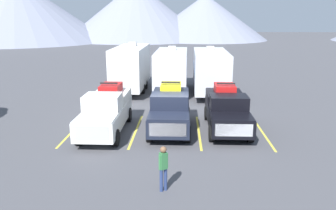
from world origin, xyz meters
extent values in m
plane|color=#47474C|center=(0.00, 0.00, 0.00)|extent=(240.00, 240.00, 0.00)
cube|color=white|center=(-3.27, 0.18, 0.88)|extent=(1.97, 5.77, 0.94)
cube|color=white|center=(-3.28, -1.90, 1.39)|extent=(1.87, 1.62, 0.08)
cube|color=white|center=(-3.27, -0.34, 1.77)|extent=(1.83, 1.51, 0.84)
cube|color=slate|center=(-3.27, -0.94, 1.81)|extent=(1.71, 0.24, 0.62)
cube|color=white|center=(-3.26, 1.73, 1.61)|extent=(1.91, 2.66, 0.51)
cube|color=silver|center=(-3.28, -2.67, 0.93)|extent=(1.65, 0.07, 0.66)
cylinder|color=black|center=(-2.38, -1.79, 0.41)|extent=(0.28, 0.82, 0.82)
cylinder|color=black|center=(-4.17, -1.78, 0.41)|extent=(0.28, 0.82, 0.82)
cylinder|color=black|center=(-2.37, 2.13, 0.41)|extent=(0.28, 0.82, 0.82)
cylinder|color=black|center=(-4.15, 2.14, 0.41)|extent=(0.28, 0.82, 0.82)
cube|color=red|center=(-3.26, 1.73, 2.09)|extent=(1.08, 1.70, 0.45)
cylinder|color=black|center=(-2.83, 1.15, 2.08)|extent=(0.18, 0.44, 0.44)
cylinder|color=black|center=(-3.70, 1.15, 2.08)|extent=(0.18, 0.44, 0.44)
cylinder|color=black|center=(-2.82, 2.31, 2.08)|extent=(0.18, 0.44, 0.44)
cylinder|color=black|center=(-3.70, 2.32, 2.08)|extent=(0.18, 0.44, 0.44)
cube|color=black|center=(-3.26, 1.26, 2.46)|extent=(0.97, 0.08, 0.08)
cube|color=black|center=(0.14, 0.61, 0.87)|extent=(2.09, 5.22, 0.92)
cube|color=black|center=(0.13, -1.27, 1.36)|extent=(1.99, 1.47, 0.08)
cube|color=black|center=(0.14, 0.14, 1.73)|extent=(1.94, 1.36, 0.81)
cube|color=slate|center=(0.14, -0.40, 1.77)|extent=(1.82, 0.24, 0.60)
cube|color=black|center=(0.15, 2.02, 1.60)|extent=(2.03, 2.41, 0.55)
cube|color=silver|center=(0.13, -1.97, 0.91)|extent=(1.75, 0.07, 0.64)
cylinder|color=black|center=(1.08, -1.17, 0.41)|extent=(0.28, 0.81, 0.81)
cylinder|color=black|center=(-0.81, -1.16, 0.41)|extent=(0.28, 0.81, 0.81)
cylinder|color=black|center=(1.10, 2.38, 0.41)|extent=(0.28, 0.81, 0.81)
cylinder|color=black|center=(-0.80, 2.38, 0.41)|extent=(0.28, 0.81, 0.81)
cube|color=yellow|center=(0.15, 2.02, 2.10)|extent=(1.14, 1.54, 0.45)
cylinder|color=black|center=(0.61, 1.49, 2.09)|extent=(0.18, 0.44, 0.44)
cylinder|color=black|center=(-0.32, 1.49, 2.09)|extent=(0.18, 0.44, 0.44)
cylinder|color=black|center=(0.62, 2.54, 2.09)|extent=(0.18, 0.44, 0.44)
cylinder|color=black|center=(-0.31, 2.55, 2.09)|extent=(0.18, 0.44, 0.44)
cube|color=black|center=(0.15, 1.58, 2.47)|extent=(1.03, 0.08, 0.08)
cube|color=black|center=(3.24, 0.83, 0.84)|extent=(2.09, 5.37, 0.87)
cube|color=black|center=(3.23, -1.10, 1.32)|extent=(1.99, 1.51, 0.08)
cube|color=black|center=(3.24, 0.34, 1.66)|extent=(1.95, 1.40, 0.76)
cube|color=slate|center=(3.23, -0.21, 1.70)|extent=(1.82, 0.23, 0.56)
cube|color=black|center=(3.24, 2.27, 1.53)|extent=(2.04, 2.48, 0.51)
cube|color=silver|center=(3.23, -1.82, 0.89)|extent=(1.76, 0.07, 0.61)
cylinder|color=black|center=(4.18, -1.00, 0.41)|extent=(0.28, 0.82, 0.82)
cylinder|color=black|center=(2.28, -0.99, 0.41)|extent=(0.28, 0.82, 0.82)
cylinder|color=black|center=(4.20, 2.64, 0.41)|extent=(0.28, 0.82, 0.82)
cylinder|color=black|center=(2.30, 2.65, 0.41)|extent=(0.28, 0.82, 0.82)
cube|color=red|center=(3.24, 2.27, 2.01)|extent=(1.14, 1.58, 0.45)
cylinder|color=black|center=(3.71, 1.73, 2.01)|extent=(0.18, 0.44, 0.44)
cylinder|color=black|center=(2.78, 1.73, 2.01)|extent=(0.18, 0.44, 0.44)
cylinder|color=black|center=(3.71, 2.81, 2.01)|extent=(0.18, 0.44, 0.44)
cylinder|color=black|center=(2.78, 2.82, 2.01)|extent=(0.18, 0.44, 0.44)
cube|color=black|center=(3.24, 1.83, 2.39)|extent=(1.03, 0.08, 0.08)
cube|color=gold|center=(-5.13, 0.47, 0.00)|extent=(0.12, 5.50, 0.01)
cube|color=gold|center=(-1.71, 0.47, 0.00)|extent=(0.12, 5.50, 0.01)
cube|color=gold|center=(1.71, 0.47, 0.00)|extent=(0.12, 5.50, 0.01)
cube|color=gold|center=(5.13, 0.47, 0.00)|extent=(0.12, 5.50, 0.01)
cube|color=white|center=(-3.40, 10.42, 2.10)|extent=(2.47, 7.14, 3.13)
cube|color=#595960|center=(-4.58, 10.44, 2.25)|extent=(0.14, 6.81, 0.24)
cube|color=silver|center=(-3.38, 11.48, 3.81)|extent=(0.61, 0.71, 0.30)
cube|color=#333333|center=(-3.47, 6.27, 0.32)|extent=(0.14, 1.20, 0.12)
cylinder|color=black|center=(-2.33, 9.55, 0.38)|extent=(0.23, 0.76, 0.76)
cylinder|color=black|center=(-4.49, 9.59, 0.38)|extent=(0.23, 0.76, 0.76)
cylinder|color=black|center=(-2.30, 11.25, 0.38)|extent=(0.23, 0.76, 0.76)
cylinder|color=black|center=(-4.46, 11.29, 0.38)|extent=(0.23, 0.76, 0.76)
cube|color=silver|center=(-0.10, 10.46, 1.94)|extent=(2.60, 6.93, 2.81)
cube|color=#4C6B99|center=(-1.35, 10.48, 2.08)|extent=(0.13, 6.61, 0.24)
cube|color=silver|center=(-0.08, 11.49, 3.49)|extent=(0.61, 0.71, 0.30)
cube|color=#333333|center=(-0.17, 6.42, 0.32)|extent=(0.14, 1.20, 0.12)
cylinder|color=black|center=(1.03, 9.61, 0.38)|extent=(0.23, 0.76, 0.76)
cylinder|color=black|center=(-1.25, 9.65, 0.38)|extent=(0.23, 0.76, 0.76)
cylinder|color=black|center=(1.06, 11.27, 0.38)|extent=(0.23, 0.76, 0.76)
cylinder|color=black|center=(-1.22, 11.30, 0.38)|extent=(0.23, 0.76, 0.76)
cube|color=silver|center=(3.02, 9.78, 1.96)|extent=(2.69, 7.41, 2.86)
cube|color=#4C6B99|center=(1.73, 9.80, 2.10)|extent=(0.14, 7.07, 0.24)
cube|color=silver|center=(3.04, 10.89, 3.54)|extent=(0.61, 0.71, 0.30)
cube|color=#333333|center=(2.95, 5.50, 0.32)|extent=(0.14, 1.20, 0.12)
cylinder|color=black|center=(4.18, 8.88, 0.38)|extent=(0.23, 0.76, 0.76)
cylinder|color=black|center=(1.83, 8.92, 0.38)|extent=(0.23, 0.76, 0.76)
cylinder|color=black|center=(4.21, 10.64, 0.38)|extent=(0.23, 0.76, 0.76)
cylinder|color=black|center=(1.86, 10.69, 0.38)|extent=(0.23, 0.76, 0.76)
cylinder|color=navy|center=(0.22, -5.96, 0.43)|extent=(0.12, 0.12, 0.85)
cylinder|color=navy|center=(0.08, -6.06, 0.43)|extent=(0.12, 0.12, 0.85)
cube|color=#33723F|center=(0.15, -6.01, 1.15)|extent=(0.32, 0.30, 0.60)
sphere|color=brown|center=(0.15, -6.01, 1.57)|extent=(0.23, 0.23, 0.23)
cylinder|color=#33723F|center=(0.26, -5.93, 1.12)|extent=(0.10, 0.10, 0.54)
cylinder|color=#33723F|center=(0.04, -6.08, 1.12)|extent=(0.10, 0.10, 0.54)
cone|color=gray|center=(-39.52, 66.89, 7.58)|extent=(43.92, 43.92, 15.16)
cone|color=gray|center=(-11.44, 75.65, 7.37)|extent=(38.08, 38.08, 14.74)
cone|color=gray|center=(6.70, 75.53, 5.77)|extent=(32.61, 32.61, 11.54)
camera|label=1|loc=(0.77, -16.91, 6.05)|focal=36.13mm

